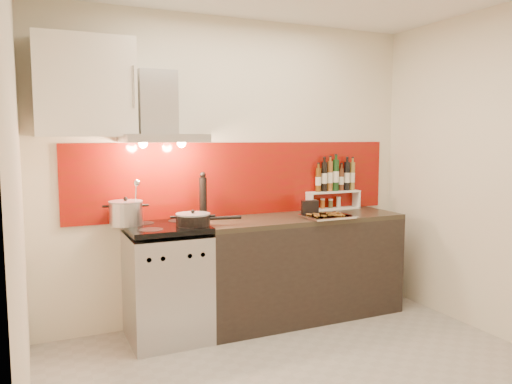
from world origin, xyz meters
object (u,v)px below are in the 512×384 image
counter (300,266)px  stock_pot (126,213)px  range_stove (167,284)px  pepper_mill (203,197)px  baking_tray (328,216)px  saute_pan (194,219)px

counter → stock_pot: (-1.48, 0.12, 0.55)m
range_stove → pepper_mill: (0.35, 0.14, 0.65)m
pepper_mill → baking_tray: pepper_mill is taller
saute_pan → range_stove: bearing=152.3°
saute_pan → pepper_mill: pepper_mill is taller
counter → saute_pan: size_ratio=3.54×
stock_pot → pepper_mill: 0.64m
pepper_mill → saute_pan: bearing=-122.7°
saute_pan → pepper_mill: (0.16, 0.24, 0.14)m
counter → stock_pot: 1.59m
counter → baking_tray: baking_tray is taller
range_stove → pepper_mill: pepper_mill is taller
stock_pot → baking_tray: (1.64, -0.30, -0.09)m
range_stove → saute_pan: size_ratio=1.79×
pepper_mill → stock_pot: bearing=-178.7°
range_stove → saute_pan: 0.56m
pepper_mill → counter: bearing=-9.1°
range_stove → stock_pot: (-0.28, 0.13, 0.56)m
range_stove → pepper_mill: size_ratio=2.25×
stock_pot → saute_pan: bearing=-25.8°
counter → stock_pot: size_ratio=6.96×
range_stove → counter: (1.20, 0.00, 0.01)m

